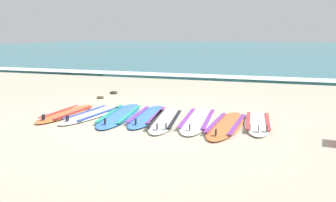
{
  "coord_description": "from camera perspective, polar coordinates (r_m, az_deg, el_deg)",
  "views": [
    {
      "loc": [
        2.7,
        -6.57,
        1.79
      ],
      "look_at": [
        0.2,
        1.13,
        0.25
      ],
      "focal_mm": 38.16,
      "sensor_mm": 36.0,
      "label": 1
    }
  ],
  "objects": [
    {
      "name": "ground_plane",
      "position": [
        7.32,
        -4.25,
        -3.4
      ],
      "size": [
        80.0,
        80.0,
        0.0
      ],
      "primitive_type": "plane",
      "color": "#B7AD93"
    },
    {
      "name": "sea",
      "position": [
        43.52,
        14.58,
        8.14
      ],
      "size": [
        80.0,
        60.0,
        0.1
      ],
      "primitive_type": "cube",
      "color": "teal",
      "rests_on": "ground"
    },
    {
      "name": "wave_foam_strip",
      "position": [
        14.34,
        7.02,
        3.75
      ],
      "size": [
        80.0,
        1.16,
        0.11
      ],
      "primitive_type": "cube",
      "color": "white",
      "rests_on": "ground"
    },
    {
      "name": "surfboard_0",
      "position": [
        8.26,
        -15.89,
        -1.9
      ],
      "size": [
        0.55,
        2.02,
        0.18
      ],
      "color": "orange",
      "rests_on": "ground"
    },
    {
      "name": "surfboard_1",
      "position": [
        8.02,
        -11.94,
        -2.08
      ],
      "size": [
        0.78,
        2.17,
        0.18
      ],
      "color": "white",
      "rests_on": "ground"
    },
    {
      "name": "surfboard_2",
      "position": [
        7.86,
        -7.68,
        -2.21
      ],
      "size": [
        0.98,
        2.55,
        0.18
      ],
      "color": "#3875CC",
      "rests_on": "ground"
    },
    {
      "name": "surfboard_3",
      "position": [
        7.71,
        -3.32,
        -2.39
      ],
      "size": [
        0.81,
        2.3,
        0.18
      ],
      "color": "#3875CC",
      "rests_on": "ground"
    },
    {
      "name": "surfboard_4",
      "position": [
        7.33,
        -0.45,
        -3.05
      ],
      "size": [
        0.89,
        2.3,
        0.18
      ],
      "color": "silver",
      "rests_on": "ground"
    },
    {
      "name": "surfboard_5",
      "position": [
        7.39,
        4.74,
        -2.99
      ],
      "size": [
        0.82,
        2.51,
        0.18
      ],
      "color": "white",
      "rests_on": "ground"
    },
    {
      "name": "surfboard_6",
      "position": [
        7.06,
        9.3,
        -3.75
      ],
      "size": [
        0.68,
        2.37,
        0.18
      ],
      "color": "orange",
      "rests_on": "ground"
    },
    {
      "name": "surfboard_7",
      "position": [
        7.35,
        14.15,
        -3.35
      ],
      "size": [
        0.7,
        2.14,
        0.18
      ],
      "color": "white",
      "rests_on": "ground"
    },
    {
      "name": "seaweed_clump_near_shoreline",
      "position": [
        10.82,
        -8.67,
        1.36
      ],
      "size": [
        0.24,
        0.19,
        0.08
      ],
      "primitive_type": "ellipsoid",
      "color": "#2D381E",
      "rests_on": "ground"
    },
    {
      "name": "seaweed_clump_mid_sand",
      "position": [
        10.1,
        -10.75,
        0.58
      ],
      "size": [
        0.21,
        0.16,
        0.07
      ],
      "primitive_type": "ellipsoid",
      "color": "#4C4228",
      "rests_on": "ground"
    }
  ]
}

